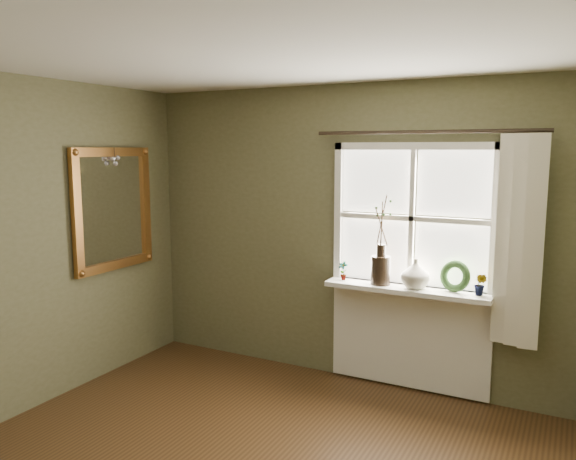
{
  "coord_description": "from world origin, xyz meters",
  "views": [
    {
      "loc": [
        1.75,
        -2.32,
        2.05
      ],
      "look_at": [
        -0.25,
        1.55,
        1.42
      ],
      "focal_mm": 35.0,
      "sensor_mm": 36.0,
      "label": 1
    }
  ],
  "objects_px": {
    "dark_jug": "(381,270)",
    "wreath": "(455,280)",
    "cream_vase": "(415,274)",
    "gilt_mirror": "(113,209)"
  },
  "relations": [
    {
      "from": "dark_jug",
      "to": "cream_vase",
      "type": "height_order",
      "value": "cream_vase"
    },
    {
      "from": "dark_jug",
      "to": "cream_vase",
      "type": "xyz_separation_m",
      "value": [
        0.29,
        0.0,
        0.0
      ]
    },
    {
      "from": "cream_vase",
      "to": "wreath",
      "type": "distance_m",
      "value": 0.31
    },
    {
      "from": "wreath",
      "to": "dark_jug",
      "type": "bearing_deg",
      "value": -159.76
    },
    {
      "from": "dark_jug",
      "to": "wreath",
      "type": "bearing_deg",
      "value": 3.8
    },
    {
      "from": "dark_jug",
      "to": "gilt_mirror",
      "type": "distance_m",
      "value": 2.44
    },
    {
      "from": "cream_vase",
      "to": "dark_jug",
      "type": "bearing_deg",
      "value": 180.0
    },
    {
      "from": "dark_jug",
      "to": "wreath",
      "type": "height_order",
      "value": "dark_jug"
    },
    {
      "from": "cream_vase",
      "to": "gilt_mirror",
      "type": "distance_m",
      "value": 2.72
    },
    {
      "from": "dark_jug",
      "to": "gilt_mirror",
      "type": "height_order",
      "value": "gilt_mirror"
    }
  ]
}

